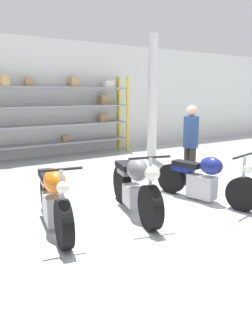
# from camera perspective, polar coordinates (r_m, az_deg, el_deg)

# --- Properties ---
(ground_plane) EXTENTS (30.00, 30.00, 0.00)m
(ground_plane) POSITION_cam_1_polar(r_m,az_deg,el_deg) (5.52, 2.32, -7.87)
(ground_plane) COLOR #B2B7B7
(back_wall) EXTENTS (30.00, 0.08, 3.60)m
(back_wall) POSITION_cam_1_polar(r_m,az_deg,el_deg) (10.52, -17.15, 11.44)
(back_wall) COLOR silver
(back_wall) RESTS_ON ground_plane
(shelving_rack) EXTENTS (5.05, 0.63, 2.52)m
(shelving_rack) POSITION_cam_1_polar(r_m,az_deg,el_deg) (10.51, -11.51, 9.44)
(shelving_rack) COLOR yellow
(shelving_rack) RESTS_ON ground_plane
(support_pillar) EXTENTS (0.28, 0.28, 3.60)m
(support_pillar) POSITION_cam_1_polar(r_m,az_deg,el_deg) (9.77, 4.64, 11.89)
(support_pillar) COLOR silver
(support_pillar) RESTS_ON ground_plane
(motorcycle_orange) EXTENTS (0.69, 2.01, 1.05)m
(motorcycle_orange) POSITION_cam_1_polar(r_m,az_deg,el_deg) (4.92, -12.44, -5.25)
(motorcycle_orange) COLOR black
(motorcycle_orange) RESTS_ON ground_plane
(motorcycle_grey) EXTENTS (0.81, 1.99, 1.08)m
(motorcycle_grey) POSITION_cam_1_polar(r_m,az_deg,el_deg) (5.36, 1.57, -3.09)
(motorcycle_grey) COLOR black
(motorcycle_grey) RESTS_ON ground_plane
(motorcycle_blue) EXTENTS (0.78, 2.08, 0.97)m
(motorcycle_blue) POSITION_cam_1_polar(r_m,az_deg,el_deg) (6.20, 13.42, -2.08)
(motorcycle_blue) COLOR black
(motorcycle_blue) RESTS_ON ground_plane
(person_browsing) EXTENTS (0.33, 0.33, 1.72)m
(person_browsing) POSITION_cam_1_polar(r_m,az_deg,el_deg) (7.09, 11.18, 4.98)
(person_browsing) COLOR #38332D
(person_browsing) RESTS_ON ground_plane
(toolbox) EXTENTS (0.44, 0.26, 0.28)m
(toolbox) POSITION_cam_1_polar(r_m,az_deg,el_deg) (6.66, 19.59, -3.71)
(toolbox) COLOR #1E4C8C
(toolbox) RESTS_ON ground_plane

